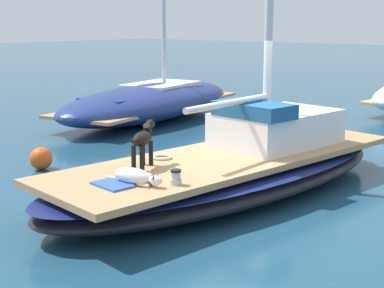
{
  "coord_description": "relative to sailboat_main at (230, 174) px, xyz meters",
  "views": [
    {
      "loc": [
        5.36,
        -7.58,
        2.83
      ],
      "look_at": [
        0.0,
        -1.0,
        1.01
      ],
      "focal_mm": 53.93,
      "sensor_mm": 36.0,
      "label": 1
    }
  ],
  "objects": [
    {
      "name": "coiled_rope",
      "position": [
        -0.7,
        -0.9,
        0.35
      ],
      "size": [
        0.32,
        0.32,
        0.04
      ],
      "primitive_type": "torus",
      "color": "beige",
      "rests_on": "sailboat_main"
    },
    {
      "name": "deck_towel",
      "position": [
        -0.17,
        -2.48,
        0.34
      ],
      "size": [
        0.6,
        0.43,
        0.03
      ],
      "primitive_type": "cube",
      "rotation": [
        0.0,
        0.0,
        -0.14
      ],
      "color": "blue",
      "rests_on": "sailboat_main"
    },
    {
      "name": "dog_black",
      "position": [
        -0.55,
        -1.48,
        0.75
      ],
      "size": [
        0.43,
        0.9,
        0.7
      ],
      "color": "black",
      "rests_on": "sailboat_main"
    },
    {
      "name": "dog_white",
      "position": [
        0.01,
        -2.23,
        0.43
      ],
      "size": [
        0.95,
        0.34,
        0.22
      ],
      "color": "silver",
      "rests_on": "sailboat_main"
    },
    {
      "name": "ground_plane",
      "position": [
        0.0,
        0.0,
        -0.34
      ],
      "size": [
        120.0,
        120.0,
        0.0
      ],
      "primitive_type": "plane",
      "color": "navy"
    },
    {
      "name": "mooring_buoy",
      "position": [
        -3.75,
        -1.02,
        -0.12
      ],
      "size": [
        0.44,
        0.44,
        0.44
      ],
      "primitive_type": "sphere",
      "color": "#E55119",
      "rests_on": "ground"
    },
    {
      "name": "sailboat_main",
      "position": [
        0.0,
        0.0,
        0.0
      ],
      "size": [
        3.5,
        7.52,
        0.66
      ],
      "color": "black",
      "rests_on": "ground"
    },
    {
      "name": "deck_winch",
      "position": [
        0.46,
        -1.9,
        0.42
      ],
      "size": [
        0.16,
        0.16,
        0.21
      ],
      "color": "#B7B7BC",
      "rests_on": "sailboat_main"
    },
    {
      "name": "cabin_house",
      "position": [
        0.17,
        1.11,
        0.67
      ],
      "size": [
        1.69,
        2.4,
        0.84
      ],
      "color": "silver",
      "rests_on": "sailboat_main"
    },
    {
      "name": "moored_boat_port_side",
      "position": [
        -6.11,
        4.58,
        0.21
      ],
      "size": [
        3.9,
        7.83,
        6.21
      ],
      "color": "navy",
      "rests_on": "ground"
    }
  ]
}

